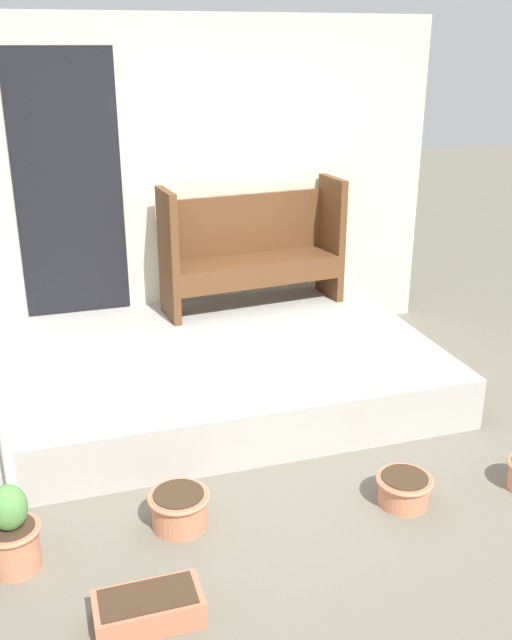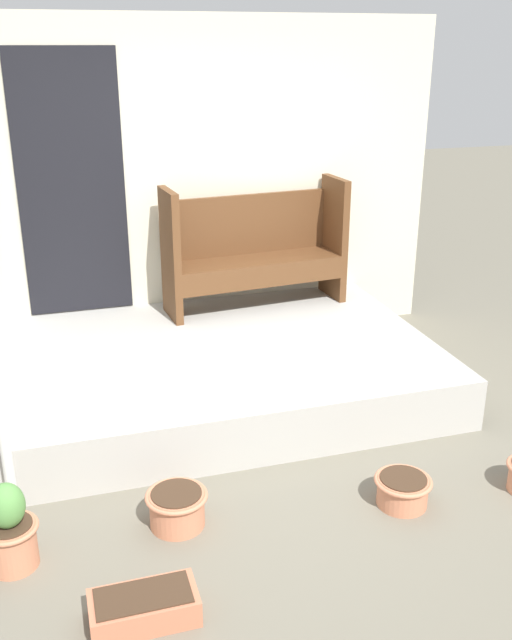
% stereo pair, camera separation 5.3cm
% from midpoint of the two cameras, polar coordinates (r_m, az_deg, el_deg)
% --- Properties ---
extents(ground_plane, '(24.00, 24.00, 0.00)m').
position_cam_midpoint_polar(ground_plane, '(4.38, 1.00, -11.67)').
color(ground_plane, '#706B5B').
extents(porch_slab, '(3.09, 2.08, 0.36)m').
position_cam_midpoint_polar(porch_slab, '(5.16, -2.94, -4.01)').
color(porch_slab, '#B2AFA8').
rests_on(porch_slab, ground_plane).
extents(house_wall, '(4.29, 0.08, 2.60)m').
position_cam_midpoint_polar(house_wall, '(5.81, -6.12, 10.46)').
color(house_wall, beige).
rests_on(house_wall, ground_plane).
extents(bench, '(1.49, 0.53, 1.01)m').
position_cam_midpoint_polar(bench, '(5.76, 0.11, 5.97)').
color(bench, brown).
rests_on(bench, porch_slab).
extents(flower_pot_left, '(0.27, 0.27, 0.46)m').
position_cam_midpoint_polar(flower_pot_left, '(3.74, -18.68, -15.70)').
color(flower_pot_left, tan).
rests_on(flower_pot_left, ground_plane).
extents(flower_pot_middle, '(0.33, 0.33, 0.20)m').
position_cam_midpoint_polar(flower_pot_middle, '(3.89, -5.94, -14.65)').
color(flower_pot_middle, tan).
rests_on(flower_pot_middle, ground_plane).
extents(flower_pot_right, '(0.32, 0.32, 0.17)m').
position_cam_midpoint_polar(flower_pot_right, '(4.11, 12.01, -13.11)').
color(flower_pot_right, tan).
rests_on(flower_pot_right, ground_plane).
extents(planter_box_rect, '(0.48, 0.24, 0.14)m').
position_cam_midpoint_polar(planter_box_rect, '(3.41, -8.48, -21.79)').
color(planter_box_rect, '#C67251').
rests_on(planter_box_rect, ground_plane).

